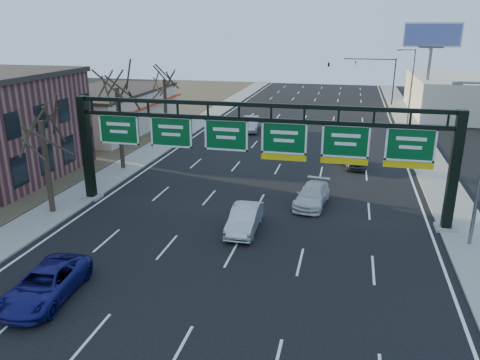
% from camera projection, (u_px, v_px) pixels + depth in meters
% --- Properties ---
extents(ground, '(160.00, 160.00, 0.00)m').
position_uv_depth(ground, '(222.00, 272.00, 23.15)').
color(ground, black).
rests_on(ground, ground).
extents(sidewalk_left, '(3.00, 120.00, 0.12)m').
position_uv_depth(sidewalk_left, '(148.00, 153.00, 44.39)').
color(sidewalk_left, gray).
rests_on(sidewalk_left, ground).
extents(sidewalk_right, '(3.00, 120.00, 0.12)m').
position_uv_depth(sidewalk_right, '(434.00, 172.00, 38.83)').
color(sidewalk_right, gray).
rests_on(sidewalk_right, ground).
extents(dirt_strip_left, '(21.00, 120.00, 0.06)m').
position_uv_depth(dirt_strip_left, '(35.00, 146.00, 47.05)').
color(dirt_strip_left, '#473D2B').
rests_on(dirt_strip_left, ground).
extents(lane_markings, '(21.60, 120.00, 0.01)m').
position_uv_depth(lane_markings, '(281.00, 163.00, 41.62)').
color(lane_markings, white).
rests_on(lane_markings, ground).
extents(sign_gantry, '(24.60, 1.20, 7.20)m').
position_uv_depth(sign_gantry, '(257.00, 144.00, 29.05)').
color(sign_gantry, black).
rests_on(sign_gantry, ground).
extents(cream_strip, '(10.90, 18.40, 4.70)m').
position_uv_depth(cream_strip, '(108.00, 110.00, 53.86)').
color(cream_strip, '#BBB09B').
rests_on(cream_strip, ground).
extents(building_right_distant, '(12.00, 20.00, 5.00)m').
position_uv_depth(building_right_distant, '(458.00, 95.00, 64.21)').
color(building_right_distant, '#BBB09B').
rests_on(building_right_distant, ground).
extents(tree_gantry, '(3.60, 3.60, 8.48)m').
position_uv_depth(tree_gantry, '(38.00, 104.00, 28.31)').
color(tree_gantry, '#30271B').
rests_on(tree_gantry, sidewalk_left).
extents(tree_mid, '(3.60, 3.60, 9.24)m').
position_uv_depth(tree_mid, '(116.00, 75.00, 37.31)').
color(tree_mid, '#30271B').
rests_on(tree_mid, sidewalk_left).
extents(tree_far, '(3.60, 3.60, 8.86)m').
position_uv_depth(tree_far, '(163.00, 69.00, 46.67)').
color(tree_far, '#30271B').
rests_on(tree_far, sidewalk_left).
extents(streetlight_far, '(2.15, 0.22, 9.00)m').
position_uv_depth(streetlight_far, '(410.00, 83.00, 55.79)').
color(streetlight_far, slate).
rests_on(streetlight_far, sidewalk_right).
extents(billboard_right, '(7.00, 0.50, 12.00)m').
position_uv_depth(billboard_right, '(431.00, 47.00, 58.59)').
color(billboard_right, slate).
rests_on(billboard_right, ground).
extents(traffic_signal_mast, '(10.16, 0.54, 7.00)m').
position_uv_depth(traffic_signal_mast, '(353.00, 68.00, 71.00)').
color(traffic_signal_mast, black).
rests_on(traffic_signal_mast, ground).
extents(car_blue_suv, '(2.68, 5.20, 1.40)m').
position_uv_depth(car_blue_suv, '(46.00, 284.00, 20.79)').
color(car_blue_suv, navy).
rests_on(car_blue_suv, ground).
extents(car_silver_sedan, '(1.62, 4.48, 1.47)m').
position_uv_depth(car_silver_sedan, '(245.00, 219.00, 27.67)').
color(car_silver_sedan, '#ADADB1').
rests_on(car_silver_sedan, ground).
extents(car_white_wagon, '(2.43, 4.88, 1.36)m').
position_uv_depth(car_white_wagon, '(312.00, 195.00, 31.67)').
color(car_white_wagon, silver).
rests_on(car_white_wagon, ground).
extents(car_grey_far, '(2.44, 4.42, 1.42)m').
position_uv_depth(car_grey_far, '(353.00, 158.00, 40.34)').
color(car_grey_far, '#404245').
rests_on(car_grey_far, ground).
extents(car_silver_distant, '(2.31, 5.15, 1.64)m').
position_uv_depth(car_silver_distant, '(251.00, 124.00, 53.90)').
color(car_silver_distant, '#9D9EA2').
rests_on(car_silver_distant, ground).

